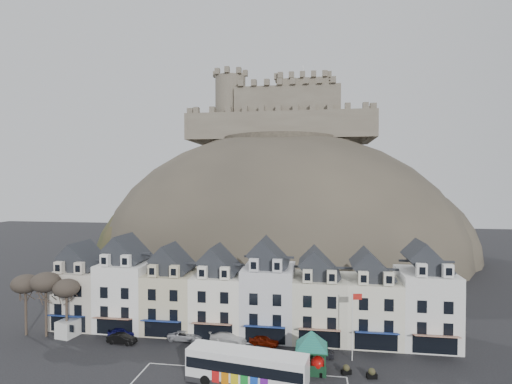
% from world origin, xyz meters
% --- Properties ---
extents(townhouse_terrace, '(54.40, 9.35, 11.80)m').
position_xyz_m(townhouse_terrace, '(0.15, 15.97, 5.30)').
color(townhouse_terrace, beige).
rests_on(townhouse_terrace, ground).
extents(castle_hill, '(100.00, 76.00, 68.00)m').
position_xyz_m(castle_hill, '(1.25, 68.95, 0.11)').
color(castle_hill, '#36312A').
rests_on(castle_hill, ground).
extents(castle, '(50.20, 22.20, 22.00)m').
position_xyz_m(castle, '(0.51, 75.93, 40.19)').
color(castle, brown).
rests_on(castle, ground).
extents(tree_left_far, '(3.61, 3.61, 8.24)m').
position_xyz_m(tree_left_far, '(-29.00, 10.50, 6.90)').
color(tree_left_far, '#322A1F').
rests_on(tree_left_far, ground).
extents(tree_left_mid, '(3.78, 3.78, 8.64)m').
position_xyz_m(tree_left_mid, '(-26.00, 10.50, 7.24)').
color(tree_left_mid, '#322A1F').
rests_on(tree_left_mid, ground).
extents(tree_left_near, '(3.43, 3.43, 7.84)m').
position_xyz_m(tree_left_near, '(-23.00, 10.50, 6.55)').
color(tree_left_near, '#322A1F').
rests_on(tree_left_near, ground).
extents(bus, '(12.77, 4.84, 3.52)m').
position_xyz_m(bus, '(2.78, 1.86, 1.95)').
color(bus, '#262628').
rests_on(bus, ground).
extents(bus_shelter, '(7.01, 7.01, 4.45)m').
position_xyz_m(bus_shelter, '(9.28, 5.98, 3.45)').
color(bus_shelter, '#10321D').
rests_on(bus_shelter, ground).
extents(red_buoy, '(1.67, 1.67, 1.96)m').
position_xyz_m(red_buoy, '(10.00, 5.25, 1.00)').
color(red_buoy, black).
rests_on(red_buoy, ground).
extents(flagpole, '(1.15, 0.27, 8.06)m').
position_xyz_m(flagpole, '(14.01, 9.15, 4.60)').
color(flagpole, silver).
rests_on(flagpole, ground).
extents(white_van, '(2.88, 5.16, 2.23)m').
position_xyz_m(white_van, '(-22.87, 12.00, 1.12)').
color(white_van, silver).
rests_on(white_van, ground).
extents(planter_west, '(1.16, 0.76, 1.08)m').
position_xyz_m(planter_west, '(15.60, 5.18, 0.52)').
color(planter_west, black).
rests_on(planter_west, ground).
extents(planter_east, '(1.17, 0.87, 1.05)m').
position_xyz_m(planter_east, '(13.00, 5.70, 0.51)').
color(planter_east, black).
rests_on(planter_east, ground).
extents(car_navy, '(3.86, 2.49, 1.22)m').
position_xyz_m(car_navy, '(-16.00, 12.00, 0.61)').
color(car_navy, '#0E0E47').
rests_on(car_navy, ground).
extents(car_black, '(3.89, 1.64, 1.25)m').
position_xyz_m(car_black, '(-14.80, 9.74, 0.62)').
color(car_black, black).
rests_on(car_black, ground).
extents(car_silver, '(4.54, 2.21, 1.27)m').
position_xyz_m(car_silver, '(-7.12, 12.00, 0.63)').
color(car_silver, '#B0B1B8').
rests_on(car_silver, ground).
extents(car_white, '(5.11, 2.76, 1.41)m').
position_xyz_m(car_white, '(-1.37, 12.00, 0.70)').
color(car_white, white).
rests_on(car_white, ground).
extents(car_maroon, '(4.04, 2.32, 1.30)m').
position_xyz_m(car_maroon, '(3.28, 12.00, 0.65)').
color(car_maroon, '#611205').
rests_on(car_maroon, ground).
extents(car_charcoal, '(3.84, 1.59, 1.24)m').
position_xyz_m(car_charcoal, '(10.00, 9.50, 0.62)').
color(car_charcoal, black).
rests_on(car_charcoal, ground).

